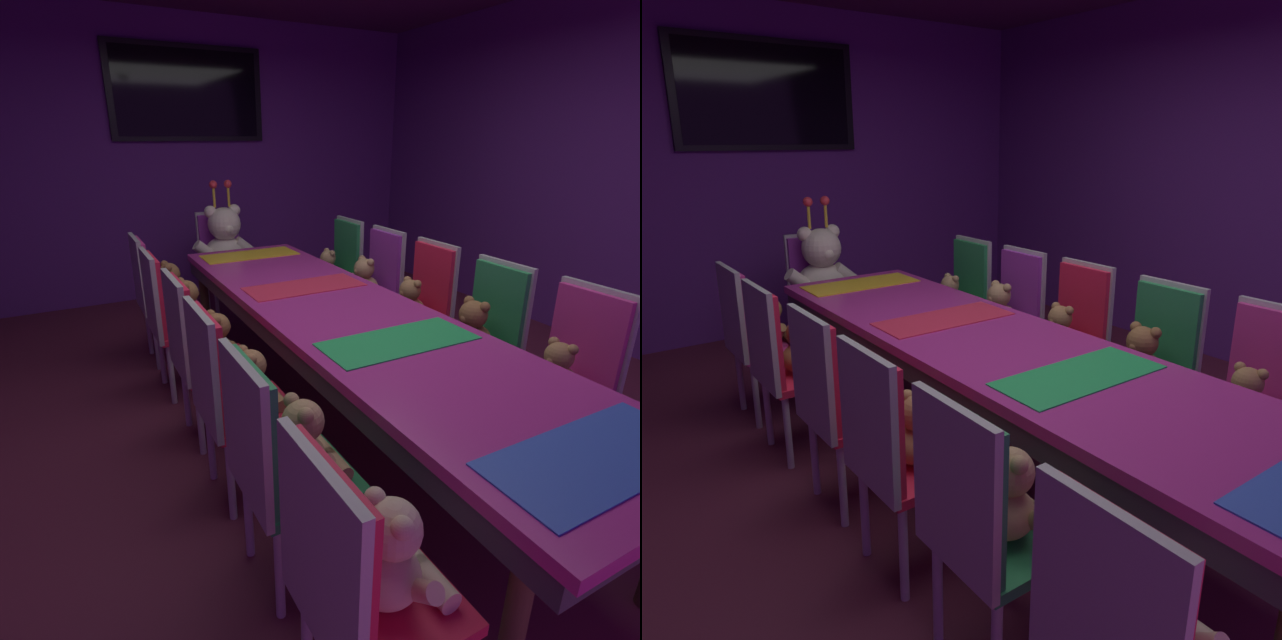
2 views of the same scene
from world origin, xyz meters
TOP-DOWN VIEW (x-y plane):
  - ground_plane at (0.00, 0.00)m, footprint 7.90×7.90m
  - wall_back at (0.00, 3.20)m, footprint 5.20×0.12m
  - banquet_table at (0.00, 0.00)m, footprint 0.90×3.59m
  - teddy_left_0 at (-0.69, -1.43)m, footprint 0.27×0.34m
  - chair_left_1 at (-0.82, -0.85)m, footprint 0.42×0.41m
  - teddy_left_1 at (-0.67, -0.85)m, footprint 0.26×0.34m
  - chair_left_2 at (-0.81, -0.29)m, footprint 0.42×0.41m
  - teddy_left_2 at (-0.67, -0.29)m, footprint 0.24×0.32m
  - chair_left_3 at (-0.80, 0.26)m, footprint 0.42×0.41m
  - teddy_left_3 at (-0.66, 0.26)m, footprint 0.24×0.31m
  - chair_left_4 at (-0.82, 0.89)m, footprint 0.42×0.41m
  - teddy_left_4 at (-0.68, 0.89)m, footprint 0.27×0.35m
  - chair_left_5 at (-0.81, 1.46)m, footprint 0.42×0.41m
  - teddy_left_5 at (-0.67, 1.46)m, footprint 0.26×0.34m
  - chair_right_1 at (0.84, -0.87)m, footprint 0.42×0.41m
  - teddy_right_1 at (0.69, -0.87)m, footprint 0.23×0.29m
  - chair_right_2 at (0.82, -0.31)m, footprint 0.42×0.41m
  - teddy_right_2 at (0.68, -0.31)m, footprint 0.27×0.35m
  - chair_right_3 at (0.84, 0.30)m, footprint 0.42×0.41m
  - teddy_right_3 at (0.70, 0.30)m, footprint 0.24×0.31m
  - chair_right_4 at (0.83, 0.87)m, footprint 0.42×0.41m
  - teddy_right_4 at (0.69, 0.87)m, footprint 0.27×0.34m
  - chair_right_5 at (0.82, 1.43)m, footprint 0.42×0.41m
  - teddy_right_5 at (0.67, 1.43)m, footprint 0.23×0.29m
  - throne_chair at (0.00, 2.34)m, footprint 0.41×0.42m
  - king_teddy_bear at (0.00, 2.17)m, footprint 0.64×0.50m
  - wall_tv at (0.00, 3.11)m, footprint 1.53×0.06m

SIDE VIEW (x-z plane):
  - ground_plane at x=0.00m, z-range 0.00..0.00m
  - teddy_right_5 at x=0.67m, z-range 0.44..0.72m
  - teddy_right_1 at x=0.69m, z-range 0.44..0.72m
  - teddy_left_3 at x=-0.66m, z-range 0.44..0.73m
  - teddy_right_3 at x=0.70m, z-range 0.44..0.73m
  - teddy_left_2 at x=-0.67m, z-range 0.44..0.74m
  - teddy_left_5 at x=-0.67m, z-range 0.44..0.75m
  - teddy_left_1 at x=-0.67m, z-range 0.44..0.76m
  - chair_left_1 at x=-0.82m, z-range 0.10..1.09m
  - chair_left_2 at x=-0.81m, z-range 0.10..1.09m
  - chair_left_3 at x=-0.80m, z-range 0.10..1.09m
  - chair_left_4 at x=-0.82m, z-range 0.10..1.09m
  - chair_left_5 at x=-0.81m, z-range 0.10..1.09m
  - chair_right_1 at x=0.84m, z-range 0.10..1.09m
  - chair_right_2 at x=0.82m, z-range 0.10..1.09m
  - chair_right_3 at x=0.84m, z-range 0.10..1.09m
  - chair_right_4 at x=0.83m, z-range 0.10..1.09m
  - chair_right_5 at x=0.82m, z-range 0.10..1.09m
  - throne_chair at x=0.00m, z-range 0.10..1.09m
  - teddy_right_4 at x=0.69m, z-range 0.44..0.76m
  - teddy_left_0 at x=-0.69m, z-range 0.43..0.76m
  - teddy_left_4 at x=-0.68m, z-range 0.43..0.76m
  - teddy_right_2 at x=0.68m, z-range 0.43..0.76m
  - banquet_table at x=0.00m, z-range 0.28..1.03m
  - king_teddy_bear at x=0.00m, z-range 0.31..1.14m
  - wall_back at x=0.00m, z-range 0.00..2.80m
  - wall_tv at x=0.00m, z-range 1.61..2.49m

